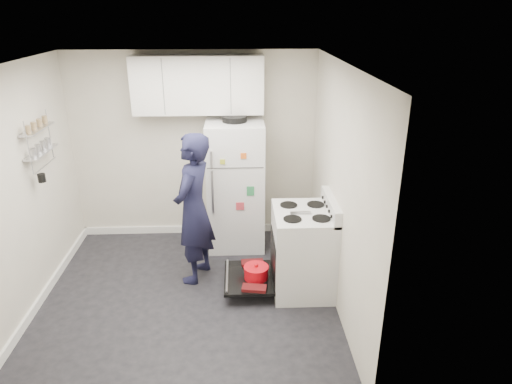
{
  "coord_description": "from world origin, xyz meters",
  "views": [
    {
      "loc": [
        0.57,
        -4.25,
        2.99
      ],
      "look_at": [
        0.77,
        0.49,
        1.05
      ],
      "focal_mm": 32.0,
      "sensor_mm": 36.0,
      "label": 1
    }
  ],
  "objects_px": {
    "electric_range": "(302,251)",
    "refrigerator": "(236,185)",
    "person": "(194,209)",
    "open_oven_door": "(252,275)"
  },
  "relations": [
    {
      "from": "electric_range",
      "to": "refrigerator",
      "type": "bearing_deg",
      "value": 123.35
    },
    {
      "from": "electric_range",
      "to": "refrigerator",
      "type": "distance_m",
      "value": 1.37
    },
    {
      "from": "electric_range",
      "to": "refrigerator",
      "type": "relative_size",
      "value": 0.63
    },
    {
      "from": "refrigerator",
      "to": "person",
      "type": "xyz_separation_m",
      "value": [
        -0.47,
        -0.82,
        0.03
      ]
    },
    {
      "from": "open_oven_door",
      "to": "person",
      "type": "relative_size",
      "value": 0.4
    },
    {
      "from": "person",
      "to": "electric_range",
      "type": "bearing_deg",
      "value": 95.44
    },
    {
      "from": "electric_range",
      "to": "open_oven_door",
      "type": "height_order",
      "value": "electric_range"
    },
    {
      "from": "electric_range",
      "to": "refrigerator",
      "type": "height_order",
      "value": "refrigerator"
    },
    {
      "from": "refrigerator",
      "to": "electric_range",
      "type": "bearing_deg",
      "value": -56.65
    },
    {
      "from": "refrigerator",
      "to": "person",
      "type": "height_order",
      "value": "person"
    }
  ]
}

